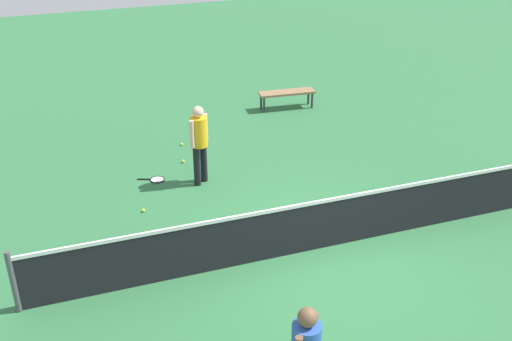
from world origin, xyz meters
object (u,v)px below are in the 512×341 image
tennis_ball_midcourt (153,236)px  tennis_ball_baseline (143,210)px  tennis_ball_by_net (397,216)px  tennis_racket_near_player (156,179)px  tennis_ball_near_player (182,144)px  courtside_bench (287,94)px  tennis_ball_stray_left (183,161)px  player_near_side (199,139)px

tennis_ball_midcourt → tennis_ball_baseline: same height
tennis_ball_by_net → tennis_ball_midcourt: size_ratio=1.00×
tennis_racket_near_player → tennis_ball_near_player: (-0.91, -1.51, 0.02)m
tennis_racket_near_player → courtside_bench: 5.07m
tennis_ball_by_net → tennis_ball_stray_left: bearing=-48.1°
tennis_ball_midcourt → courtside_bench: (-4.62, -5.06, 0.38)m
player_near_side → tennis_ball_by_net: player_near_side is taller
tennis_ball_midcourt → courtside_bench: size_ratio=0.04×
player_near_side → courtside_bench: size_ratio=1.11×
player_near_side → courtside_bench: 4.70m
tennis_ball_midcourt → tennis_racket_near_player: bearing=-102.5°
tennis_ball_midcourt → tennis_ball_baseline: (0.00, -0.96, 0.00)m
tennis_ball_midcourt → courtside_bench: 6.86m
tennis_racket_near_player → tennis_ball_baseline: bearing=68.2°
tennis_ball_near_player → tennis_ball_by_net: size_ratio=1.00×
tennis_ball_near_player → tennis_ball_midcourt: same height
tennis_racket_near_player → tennis_ball_near_player: bearing=-121.3°
player_near_side → courtside_bench: (-3.27, -3.32, -0.59)m
tennis_ball_midcourt → tennis_ball_stray_left: 3.03m
tennis_racket_near_player → tennis_ball_by_net: (-3.98, 3.02, 0.02)m
tennis_racket_near_player → tennis_ball_midcourt: size_ratio=9.17×
tennis_ball_baseline → courtside_bench: courtside_bench is taller
tennis_ball_stray_left → courtside_bench: (-3.40, -2.29, 0.38)m
tennis_ball_near_player → tennis_ball_stray_left: same height
tennis_ball_near_player → tennis_ball_by_net: (-3.07, 4.53, 0.00)m
tennis_ball_near_player → tennis_ball_by_net: 5.47m
tennis_ball_by_net → tennis_ball_midcourt: (4.46, -0.86, 0.00)m
tennis_racket_near_player → tennis_ball_by_net: bearing=142.8°
tennis_ball_by_net → courtside_bench: courtside_bench is taller
tennis_ball_near_player → tennis_ball_baseline: size_ratio=1.00×
player_near_side → tennis_ball_near_player: 2.16m
tennis_ball_near_player → tennis_ball_by_net: same height
player_near_side → tennis_racket_near_player: player_near_side is taller
tennis_ball_by_net → tennis_ball_stray_left: size_ratio=1.00×
tennis_ball_by_net → tennis_racket_near_player: bearing=-37.2°
tennis_ball_midcourt → courtside_bench: bearing=-132.4°
player_near_side → tennis_ball_baseline: bearing=30.1°
tennis_ball_near_player → courtside_bench: size_ratio=0.04×
player_near_side → tennis_ball_baseline: 1.84m
player_near_side → tennis_ball_stray_left: size_ratio=25.76×
tennis_racket_near_player → tennis_ball_near_player: 1.76m
tennis_racket_near_player → tennis_ball_midcourt: (0.48, 2.17, 0.02)m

